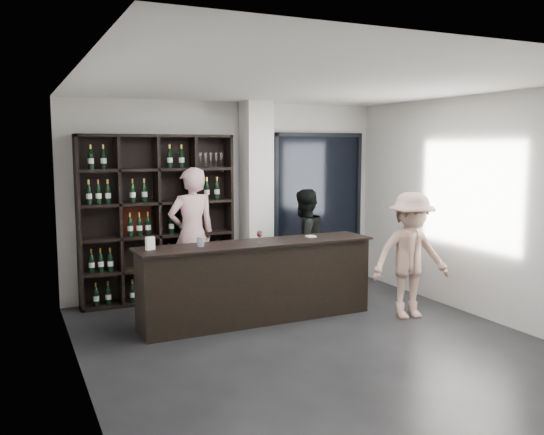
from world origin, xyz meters
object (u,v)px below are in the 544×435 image
wine_shelf (158,219)px  taster_black (304,242)px  tasting_counter (258,281)px  taster_pink (192,235)px  customer (411,255)px

wine_shelf → taster_black: 2.20m
tasting_counter → taster_black: size_ratio=1.95×
taster_pink → tasting_counter: bearing=105.0°
wine_shelf → tasting_counter: wine_shelf is taller
wine_shelf → customer: (2.79, -2.17, -0.38)m
tasting_counter → taster_black: bearing=37.8°
taster_pink → customer: taster_pink is taller
wine_shelf → taster_pink: (0.45, -0.17, -0.23)m
taster_black → customer: customer is taller
wine_shelf → taster_pink: bearing=-19.9°
taster_black → customer: 1.80m
wine_shelf → taster_pink: wine_shelf is taller
wine_shelf → tasting_counter: size_ratio=0.77×
wine_shelf → taster_pink: 0.54m
taster_pink → customer: (2.33, -2.00, -0.14)m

